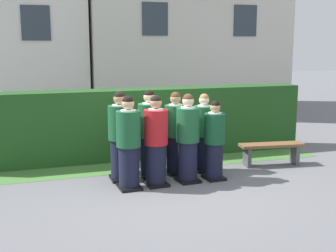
# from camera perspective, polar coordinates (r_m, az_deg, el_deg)

# --- Properties ---
(ground_plane) EXTENTS (60.00, 60.00, 0.00)m
(ground_plane) POSITION_cam_1_polar(r_m,az_deg,el_deg) (8.41, 0.63, -7.40)
(ground_plane) COLOR slate
(student_front_row_0) EXTENTS (0.44, 0.50, 1.70)m
(student_front_row_0) POSITION_cam_1_polar(r_m,az_deg,el_deg) (7.94, -5.11, -2.46)
(student_front_row_0) COLOR black
(student_front_row_0) RESTS_ON ground
(student_in_red_blazer) EXTENTS (0.44, 0.51, 1.69)m
(student_in_red_blazer) POSITION_cam_1_polar(r_m,az_deg,el_deg) (8.11, -1.56, -2.19)
(student_in_red_blazer) COLOR black
(student_in_red_blazer) RESTS_ON ground
(student_front_row_2) EXTENTS (0.44, 0.51, 1.69)m
(student_front_row_2) POSITION_cam_1_polar(r_m,az_deg,el_deg) (8.34, 2.57, -1.84)
(student_front_row_2) COLOR black
(student_front_row_2) RESTS_ON ground
(student_front_row_3) EXTENTS (0.40, 0.46, 1.54)m
(student_front_row_3) POSITION_cam_1_polar(r_m,az_deg,el_deg) (8.53, 6.02, -2.10)
(student_front_row_3) COLOR black
(student_front_row_3) RESTS_ON ground
(student_rear_row_0) EXTENTS (0.45, 0.54, 1.72)m
(student_rear_row_0) POSITION_cam_1_polar(r_m,az_deg,el_deg) (8.48, -6.21, -1.56)
(student_rear_row_0) COLOR black
(student_rear_row_0) RESTS_ON ground
(student_rear_row_1) EXTENTS (0.45, 0.55, 1.73)m
(student_rear_row_1) POSITION_cam_1_polar(r_m,az_deg,el_deg) (8.66, -2.40, -1.23)
(student_rear_row_1) COLOR black
(student_rear_row_1) RESTS_ON ground
(student_rear_row_2) EXTENTS (0.43, 0.53, 1.66)m
(student_rear_row_2) POSITION_cam_1_polar(r_m,az_deg,el_deg) (8.87, 0.96, -1.16)
(student_rear_row_2) COLOR black
(student_rear_row_2) RESTS_ON ground
(student_rear_row_3) EXTENTS (0.42, 0.46, 1.61)m
(student_rear_row_3) POSITION_cam_1_polar(r_m,az_deg,el_deg) (9.08, 4.63, -1.10)
(student_rear_row_3) COLOR black
(student_rear_row_3) RESTS_ON ground
(hedge) EXTENTS (7.78, 0.70, 1.59)m
(hedge) POSITION_cam_1_polar(r_m,az_deg,el_deg) (10.21, -3.22, 0.38)
(hedge) COLOR #214C1E
(hedge) RESTS_ON ground
(school_building_annex) EXTENTS (8.00, 4.25, 7.81)m
(school_building_annex) POSITION_cam_1_polar(r_m,az_deg,el_deg) (17.76, 1.84, 15.06)
(school_building_annex) COLOR beige
(school_building_annex) RESTS_ON ground
(wooden_bench) EXTENTS (1.43, 0.54, 0.48)m
(wooden_bench) POSITION_cam_1_polar(r_m,az_deg,el_deg) (9.80, 13.23, -2.97)
(wooden_bench) COLOR brown
(wooden_bench) RESTS_ON ground
(lawn_strip) EXTENTS (7.78, 0.90, 0.01)m
(lawn_strip) POSITION_cam_1_polar(r_m,az_deg,el_deg) (9.63, -1.94, -5.06)
(lawn_strip) COLOR #477A38
(lawn_strip) RESTS_ON ground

